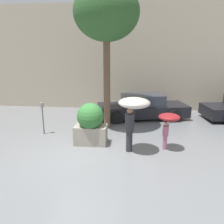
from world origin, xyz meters
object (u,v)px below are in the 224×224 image
object	(u,v)px
person_child	(169,120)
street_tree	(106,14)
planter_box	(91,123)
parked_car_near	(142,107)
person_adult	(133,109)
parking_meter	(42,112)

from	to	relation	value
person_child	street_tree	distance (m)	4.88
planter_box	parked_car_near	world-z (taller)	planter_box
street_tree	person_adult	bearing A→B (deg)	-64.02
planter_box	street_tree	xyz separation A→B (m)	(0.38, 1.86, 3.99)
parked_car_near	street_tree	xyz separation A→B (m)	(-1.61, -1.70, 4.21)
person_child	parking_meter	xyz separation A→B (m)	(-4.91, 1.02, -0.10)
planter_box	parked_car_near	size ratio (longest dim) A/B	0.32
person_adult	parked_car_near	xyz separation A→B (m)	(0.45, 4.09, -0.94)
person_child	parked_car_near	size ratio (longest dim) A/B	0.27
planter_box	person_adult	xyz separation A→B (m)	(1.54, -0.54, 0.73)
street_tree	planter_box	bearing A→B (deg)	-101.42
person_child	parking_meter	world-z (taller)	parking_meter
person_adult	parking_meter	world-z (taller)	person_adult
planter_box	parked_car_near	distance (m)	4.08
planter_box	parking_meter	distance (m)	2.31
planter_box	parking_meter	bearing A→B (deg)	159.69
person_child	parked_car_near	world-z (taller)	person_child
street_tree	parking_meter	xyz separation A→B (m)	(-2.53, -1.06, -3.83)
person_child	street_tree	world-z (taller)	street_tree
person_child	parking_meter	size ratio (longest dim) A/B	0.97
person_adult	street_tree	size ratio (longest dim) A/B	0.31
parking_meter	person_child	bearing A→B (deg)	-11.76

